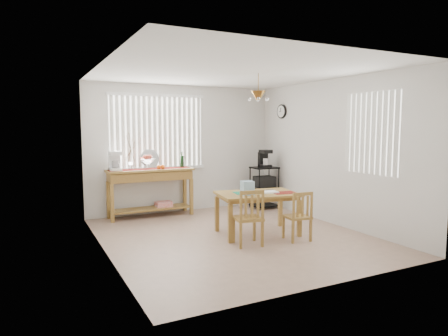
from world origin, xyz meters
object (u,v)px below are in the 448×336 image
sideboard (151,181)px  chair_left (249,218)px  cart_items (264,159)px  dining_table (257,197)px  wire_cart (264,183)px  chair_right (298,216)px

sideboard → chair_left: 2.65m
cart_items → dining_table: (-1.23, -1.74, -0.46)m
sideboard → dining_table: (1.18, -2.04, -0.10)m
wire_cart → chair_right: 2.51m
chair_right → wire_cart: bearing=69.7°
dining_table → wire_cart: bearing=54.6°
sideboard → chair_left: (0.73, -2.54, -0.29)m
chair_left → cart_items: bearing=53.1°
cart_items → chair_left: 2.87m
cart_items → chair_right: bearing=-110.2°
chair_left → wire_cart: bearing=52.9°
dining_table → chair_right: size_ratio=1.80×
wire_cart → dining_table: 2.12m
wire_cart → cart_items: (0.00, 0.01, 0.53)m
cart_items → wire_cart: bearing=-90.0°
sideboard → chair_right: (1.55, -2.65, -0.32)m
wire_cart → cart_items: cart_items is taller
cart_items → dining_table: cart_items is taller
sideboard → wire_cart: bearing=-7.3°
wire_cart → chair_left: 2.79m
sideboard → chair_right: bearing=-59.8°
dining_table → chair_left: 0.70m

